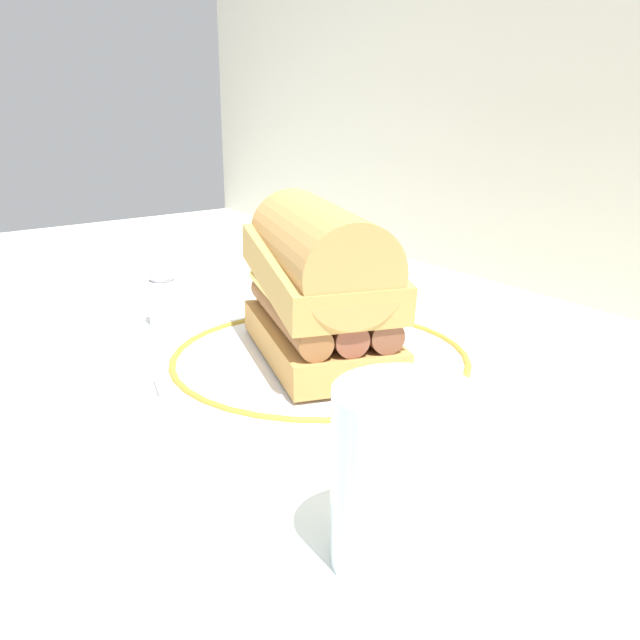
# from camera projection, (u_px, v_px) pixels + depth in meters

# --- Properties ---
(ground_plane) EXTENTS (1.50, 1.50, 0.00)m
(ground_plane) POSITION_uv_depth(u_px,v_px,m) (291.00, 366.00, 0.63)
(ground_plane) COLOR white
(wall_back) EXTENTS (1.50, 0.02, 0.60)m
(wall_back) POSITION_uv_depth(u_px,v_px,m) (589.00, 7.00, 0.74)
(wall_back) COLOR beige
(wall_back) RESTS_ON ground_plane
(plate) EXTENTS (0.27, 0.27, 0.01)m
(plate) POSITION_uv_depth(u_px,v_px,m) (320.00, 363.00, 0.62)
(plate) COLOR white
(plate) RESTS_ON ground_plane
(sausage_sandwich) EXTENTS (0.20, 0.14, 0.13)m
(sausage_sandwich) POSITION_uv_depth(u_px,v_px,m) (320.00, 281.00, 0.59)
(sausage_sandwich) COLOR tan
(sausage_sandwich) RESTS_ON plate
(drinking_glass) EXTENTS (0.07, 0.07, 0.09)m
(drinking_glass) POSITION_uv_depth(u_px,v_px,m) (402.00, 489.00, 0.36)
(drinking_glass) COLOR silver
(drinking_glass) RESTS_ON ground_plane
(salt_shaker) EXTENTS (0.03, 0.03, 0.07)m
(salt_shaker) POSITION_uv_depth(u_px,v_px,m) (163.00, 293.00, 0.73)
(salt_shaker) COLOR white
(salt_shaker) RESTS_ON ground_plane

